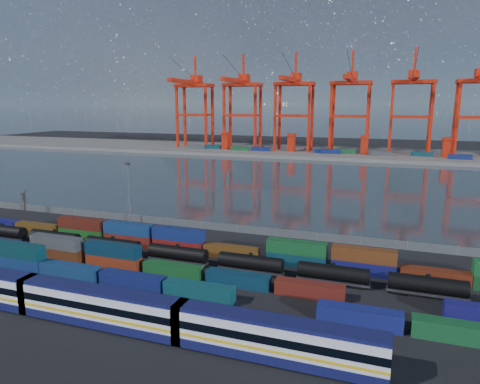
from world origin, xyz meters
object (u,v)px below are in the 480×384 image
(tanker_string, at_px, (144,250))
(bare_tree, at_px, (25,202))
(gantry_cranes, at_px, (322,92))
(passenger_train, at_px, (100,307))

(tanker_string, xyz_separation_m, bare_tree, (-52.36, 19.97, 1.73))
(gantry_cranes, bearing_deg, tanker_string, -91.27)
(passenger_train, height_order, bare_tree, bare_tree)
(tanker_string, distance_m, gantry_cranes, 202.83)
(passenger_train, relative_size, bare_tree, 10.53)
(passenger_train, xyz_separation_m, tanker_string, (-8.89, 26.19, -0.93))
(passenger_train, xyz_separation_m, gantry_cranes, (-4.47, 225.53, 36.29))
(gantry_cranes, bearing_deg, passenger_train, -88.86)
(bare_tree, bearing_deg, gantry_cranes, 72.43)
(tanker_string, relative_size, bare_tree, 16.09)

